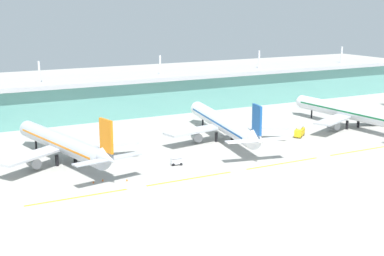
{
  "coord_description": "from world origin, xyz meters",
  "views": [
    {
      "loc": [
        -111.95,
        -134.8,
        50.41
      ],
      "look_at": [
        -18.67,
        36.95,
        7.0
      ],
      "focal_mm": 52.68,
      "sensor_mm": 36.0,
      "label": 1
    }
  ],
  "objects": [
    {
      "name": "taxiway_stripe_mid_east",
      "position": [
        31.0,
        4.4,
        0.02
      ],
      "size": [
        28.0,
        0.7,
        0.04
      ],
      "primitive_type": "cube",
      "color": "yellow",
      "rests_on": "ground"
    },
    {
      "name": "airliner_far_middle",
      "position": [
        54.13,
        33.95,
        6.45
      ],
      "size": [
        48.77,
        68.07,
        18.9
      ],
      "color": "silver",
      "rests_on": "ground"
    },
    {
      "name": "airliner_center",
      "position": [
        -3.57,
        40.38,
        6.46
      ],
      "size": [
        47.8,
        71.48,
        18.9
      ],
      "color": "white",
      "rests_on": "ground"
    },
    {
      "name": "terminal_building",
      "position": [
        -0.0,
        108.01,
        9.11
      ],
      "size": [
        288.0,
        34.0,
        26.82
      ],
      "color": "#5B9E93",
      "rests_on": "ground"
    },
    {
      "name": "fuel_truck",
      "position": [
        25.78,
        31.52,
        2.26
      ],
      "size": [
        7.26,
        6.51,
        4.95
      ],
      "color": "gold",
      "rests_on": "ground"
    },
    {
      "name": "airliner_near_middle",
      "position": [
        -64.82,
        38.36,
        6.45
      ],
      "size": [
        48.02,
        64.21,
        18.9
      ],
      "color": "#ADB2BC",
      "rests_on": "ground"
    },
    {
      "name": "taxiway_stripe_west",
      "position": [
        -71.0,
        4.4,
        0.02
      ],
      "size": [
        28.0,
        0.7,
        0.04
      ],
      "primitive_type": "cube",
      "color": "yellow",
      "rests_on": "ground"
    },
    {
      "name": "ground_plane",
      "position": [
        0.0,
        0.0,
        0.0
      ],
      "size": [
        600.0,
        600.0,
        0.0
      ],
      "primitive_type": "plane",
      "color": "#A8A59E"
    },
    {
      "name": "taxiway_stripe_mid_west",
      "position": [
        -37.0,
        4.4,
        0.02
      ],
      "size": [
        28.0,
        0.7,
        0.04
      ],
      "primitive_type": "cube",
      "color": "yellow",
      "rests_on": "ground"
    },
    {
      "name": "taxiway_stripe_centre",
      "position": [
        -3.0,
        4.4,
        0.02
      ],
      "size": [
        28.0,
        0.7,
        0.04
      ],
      "primitive_type": "cube",
      "color": "yellow",
      "rests_on": "ground"
    },
    {
      "name": "safety_cone_right_wingtip",
      "position": [
        -60.32,
        14.55,
        0.35
      ],
      "size": [
        0.56,
        0.56,
        0.7
      ],
      "primitive_type": "cone",
      "color": "orange",
      "rests_on": "ground"
    },
    {
      "name": "safety_cone_nose_front",
      "position": [
        -54.12,
        11.26,
        0.35
      ],
      "size": [
        0.56,
        0.56,
        0.7
      ],
      "primitive_type": "cone",
      "color": "orange",
      "rests_on": "ground"
    },
    {
      "name": "baggage_cart",
      "position": [
        -33.93,
        19.09,
        1.26
      ],
      "size": [
        3.94,
        2.77,
        2.48
      ],
      "color": "silver",
      "rests_on": "ground"
    },
    {
      "name": "safety_cone_left_wingtip",
      "position": [
        -63.31,
        14.07,
        0.35
      ],
      "size": [
        0.56,
        0.56,
        0.7
      ],
      "primitive_type": "cone",
      "color": "orange",
      "rests_on": "ground"
    }
  ]
}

